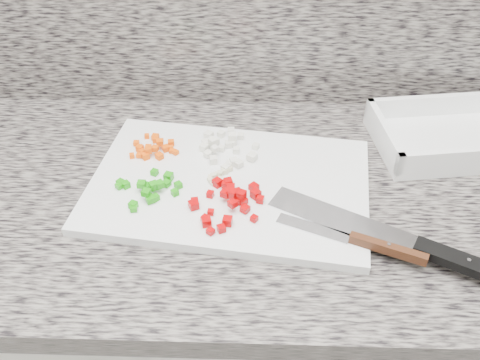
# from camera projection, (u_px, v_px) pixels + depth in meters

# --- Properties ---
(cabinet) EXTENTS (3.92, 0.62, 0.86)m
(cabinet) POSITION_uv_depth(u_px,v_px,m) (224.00, 338.00, 1.26)
(cabinet) COLOR silver
(cabinet) RESTS_ON ground
(countertop) EXTENTS (3.96, 0.64, 0.04)m
(countertop) POSITION_uv_depth(u_px,v_px,m) (219.00, 196.00, 0.98)
(countertop) COLOR slate
(countertop) RESTS_ON cabinet
(cutting_board) EXTENTS (0.53, 0.39, 0.02)m
(cutting_board) POSITION_uv_depth(u_px,v_px,m) (229.00, 185.00, 0.96)
(cutting_board) COLOR white
(cutting_board) RESTS_ON countertop
(carrot_pile) EXTENTS (0.09, 0.08, 0.02)m
(carrot_pile) POSITION_uv_depth(u_px,v_px,m) (153.00, 147.00, 1.02)
(carrot_pile) COLOR #EC4F05
(carrot_pile) RESTS_ON cutting_board
(onion_pile) EXTENTS (0.11, 0.13, 0.03)m
(onion_pile) POSITION_uv_depth(u_px,v_px,m) (224.00, 147.00, 1.01)
(onion_pile) COLOR silver
(onion_pile) RESTS_ON cutting_board
(green_pepper_pile) EXTENTS (0.12, 0.11, 0.02)m
(green_pepper_pile) POSITION_uv_depth(u_px,v_px,m) (150.00, 188.00, 0.92)
(green_pepper_pile) COLOR #1C920D
(green_pepper_pile) RESTS_ON cutting_board
(red_pepper_pile) EXTENTS (0.13, 0.14, 0.03)m
(red_pepper_pile) POSITION_uv_depth(u_px,v_px,m) (228.00, 200.00, 0.90)
(red_pepper_pile) COLOR #AA0204
(red_pepper_pile) RESTS_ON cutting_board
(garlic_pile) EXTENTS (0.04, 0.05, 0.01)m
(garlic_pile) POSITION_uv_depth(u_px,v_px,m) (219.00, 174.00, 0.96)
(garlic_pile) COLOR beige
(garlic_pile) RESTS_ON cutting_board
(chef_knife) EXTENTS (0.37, 0.23, 0.02)m
(chef_knife) POSITION_uv_depth(u_px,v_px,m) (421.00, 248.00, 0.82)
(chef_knife) COLOR silver
(chef_knife) RESTS_ON cutting_board
(paring_knife) EXTENTS (0.23, 0.11, 0.02)m
(paring_knife) POSITION_uv_depth(u_px,v_px,m) (368.00, 243.00, 0.83)
(paring_knife) COLOR silver
(paring_knife) RESTS_ON cutting_board
(tray) EXTENTS (0.30, 0.23, 0.06)m
(tray) POSITION_uv_depth(u_px,v_px,m) (447.00, 137.00, 1.05)
(tray) COLOR white
(tray) RESTS_ON countertop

